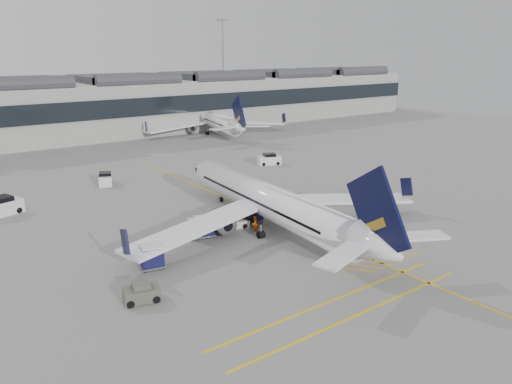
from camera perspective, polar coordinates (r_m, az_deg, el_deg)
ground at (r=43.37m, az=-2.60°, el=-7.98°), size 220.00×220.00×0.00m
terminal at (r=107.78m, az=-24.85°, el=8.42°), size 200.00×20.45×12.40m
apron_markings at (r=56.40m, az=0.13°, el=-2.20°), size 0.25×60.00×0.01m
airliner_main at (r=50.07m, az=1.77°, el=-1.23°), size 32.55×35.71×9.50m
airliner_far at (r=109.89m, az=-4.80°, el=8.14°), size 31.15×34.39×9.26m
belt_loader at (r=51.17m, az=-3.33°, el=-3.44°), size 5.29×2.88×2.09m
baggage_cart_a at (r=52.69m, az=-0.12°, el=-2.53°), size 1.84×1.64×1.64m
baggage_cart_b at (r=48.81m, az=-5.92°, el=-3.90°), size 2.27×2.05×2.00m
baggage_cart_c at (r=48.58m, az=-6.70°, el=-4.10°), size 2.13×1.91×1.88m
baggage_cart_d at (r=42.65m, az=-11.84°, el=-7.16°), size 2.19×1.92×2.03m
ramp_agent_a at (r=54.30m, az=-1.28°, el=-2.00°), size 0.72×0.60×1.68m
ramp_agent_b at (r=49.93m, az=-0.17°, el=-3.66°), size 0.89×0.75×1.63m
pushback_tug at (r=37.70m, az=-12.96°, el=-11.20°), size 2.85×2.11×1.43m
safety_cone_nose at (r=66.23m, az=-5.76°, el=0.69°), size 0.33×0.33×0.46m
safety_cone_engine at (r=55.72m, az=9.02°, el=-2.37°), size 0.35×0.35×0.49m
service_van_left at (r=61.65m, az=-27.01°, el=-1.50°), size 4.45×3.11×2.07m
service_van_mid at (r=70.30m, az=-16.81°, el=1.43°), size 2.77×3.70×1.71m
service_van_right at (r=79.13m, az=1.54°, el=3.72°), size 3.90×2.91×1.80m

